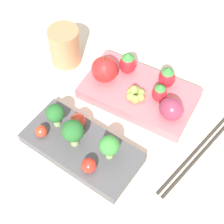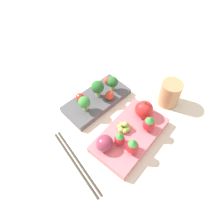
{
  "view_description": "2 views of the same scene",
  "coord_description": "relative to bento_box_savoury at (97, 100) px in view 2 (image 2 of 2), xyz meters",
  "views": [
    {
      "loc": [
        -0.22,
        0.3,
        0.57
      ],
      "look_at": [
        0.01,
        -0.01,
        0.03
      ],
      "focal_mm": 60.0,
      "sensor_mm": 36.0,
      "label": 1
    },
    {
      "loc": [
        -0.22,
        -0.24,
        0.49
      ],
      "look_at": [
        0.01,
        -0.01,
        0.03
      ],
      "focal_mm": 32.0,
      "sensor_mm": 36.0,
      "label": 2
    }
  ],
  "objects": [
    {
      "name": "drinking_cup",
      "position": [
        0.16,
        -0.15,
        0.03
      ],
      "size": [
        0.06,
        0.06,
        0.08
      ],
      "color": "tan",
      "rests_on": "ground_plane"
    },
    {
      "name": "broccoli_floret_1",
      "position": [
        0.01,
        0.0,
        0.05
      ],
      "size": [
        0.04,
        0.04,
        0.06
      ],
      "color": "#93B770",
      "rests_on": "bento_box_savoury"
    },
    {
      "name": "cherry_tomato_1",
      "position": [
        -0.04,
        0.03,
        0.02
      ],
      "size": [
        0.03,
        0.03,
        0.03
      ],
      "color": "red",
      "rests_on": "bento_box_savoury"
    },
    {
      "name": "grape_cluster",
      "position": [
        -0.02,
        -0.14,
        0.02
      ],
      "size": [
        0.04,
        0.03,
        0.03
      ],
      "color": "#8EA84C",
      "rests_on": "bento_box_fruit"
    },
    {
      "name": "plum",
      "position": [
        -0.09,
        -0.14,
        0.03
      ],
      "size": [
        0.04,
        0.04,
        0.04
      ],
      "color": "#892D47",
      "rests_on": "bento_box_fruit"
    },
    {
      "name": "strawberry_1",
      "position": [
        -0.05,
        -0.19,
        0.04
      ],
      "size": [
        0.03,
        0.03,
        0.05
      ],
      "color": "red",
      "rests_on": "bento_box_fruit"
    },
    {
      "name": "ground_plane",
      "position": [
        -0.01,
        -0.07,
        -0.01
      ],
      "size": [
        4.0,
        4.0,
        0.0
      ],
      "primitive_type": "plane",
      "color": "beige"
    },
    {
      "name": "cherry_tomato_2",
      "position": [
        0.03,
        -0.03,
        0.02
      ],
      "size": [
        0.03,
        0.03,
        0.03
      ],
      "color": "red",
      "rests_on": "bento_box_savoury"
    },
    {
      "name": "strawberry_2",
      "position": [
        -0.06,
        -0.16,
        0.03
      ],
      "size": [
        0.03,
        0.03,
        0.04
      ],
      "color": "red",
      "rests_on": "bento_box_fruit"
    },
    {
      "name": "broccoli_floret_0",
      "position": [
        0.06,
        -0.01,
        0.04
      ],
      "size": [
        0.03,
        0.03,
        0.05
      ],
      "color": "#93B770",
      "rests_on": "bento_box_savoury"
    },
    {
      "name": "chopsticks_pair",
      "position": [
        -0.16,
        -0.11,
        -0.01
      ],
      "size": [
        0.04,
        0.21,
        0.01
      ],
      "color": "#332D28",
      "rests_on": "ground_plane"
    },
    {
      "name": "bento_box_fruit",
      "position": [
        -0.02,
        -0.16,
        0.0
      ],
      "size": [
        0.22,
        0.15,
        0.02
      ],
      "color": "#DB6670",
      "rests_on": "ground_plane"
    },
    {
      "name": "broccoli_floret_2",
      "position": [
        -0.05,
        -0.01,
        0.04
      ],
      "size": [
        0.03,
        0.03,
        0.05
      ],
      "color": "#93B770",
      "rests_on": "bento_box_savoury"
    },
    {
      "name": "apple",
      "position": [
        0.06,
        -0.14,
        0.04
      ],
      "size": [
        0.05,
        0.05,
        0.06
      ],
      "color": "red",
      "rests_on": "bento_box_fruit"
    },
    {
      "name": "strawberry_0",
      "position": [
        0.03,
        -0.18,
        0.04
      ],
      "size": [
        0.03,
        0.03,
        0.05
      ],
      "color": "red",
      "rests_on": "bento_box_fruit"
    },
    {
      "name": "cherry_tomato_0",
      "position": [
        0.07,
        0.02,
        0.02
      ],
      "size": [
        0.02,
        0.02,
        0.02
      ],
      "color": "red",
      "rests_on": "bento_box_savoury"
    },
    {
      "name": "bento_box_savoury",
      "position": [
        0.0,
        0.0,
        0.0
      ],
      "size": [
        0.21,
        0.1,
        0.02
      ],
      "color": "#4C4C51",
      "rests_on": "ground_plane"
    }
  ]
}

